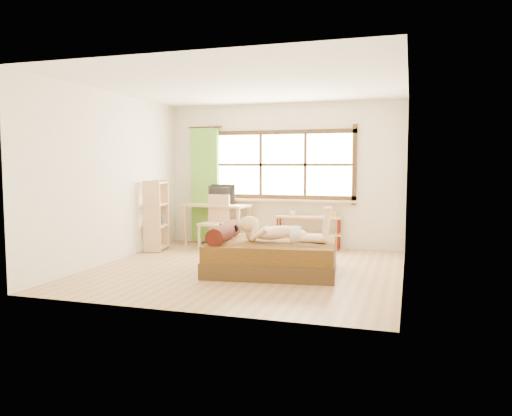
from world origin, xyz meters
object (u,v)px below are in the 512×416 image
(kitten, at_px, (228,231))
(pipe_shelf, at_px, (309,225))
(bed, at_px, (269,255))
(bookshelf, at_px, (156,215))
(chair, at_px, (216,219))
(woman, at_px, (282,223))
(desk, at_px, (217,210))

(kitten, distance_m, pipe_shelf, 2.20)
(bed, height_order, bookshelf, bookshelf)
(chair, distance_m, bookshelf, 1.09)
(chair, bearing_deg, bed, -39.02)
(woman, distance_m, pipe_shelf, 2.20)
(kitten, bearing_deg, woman, -17.01)
(bed, bearing_deg, bookshelf, 147.30)
(bed, distance_m, chair, 2.25)
(kitten, xyz_separation_m, chair, (-0.82, 1.55, -0.01))
(kitten, bearing_deg, chair, 110.53)
(bed, xyz_separation_m, woman, (0.19, -0.04, 0.48))
(bookshelf, bearing_deg, pipe_shelf, 9.42)
(chair, xyz_separation_m, pipe_shelf, (1.65, 0.48, -0.11))
(bookshelf, bearing_deg, desk, 33.77)
(chair, bearing_deg, bookshelf, -144.69)
(desk, height_order, pipe_shelf, desk)
(kitten, bearing_deg, pipe_shelf, 60.28)
(chair, distance_m, pipe_shelf, 1.73)
(kitten, height_order, pipe_shelf, pipe_shelf)
(kitten, distance_m, chair, 1.75)
(bed, height_order, kitten, bed)
(desk, xyz_separation_m, bookshelf, (-0.86, -0.84, -0.05))
(pipe_shelf, xyz_separation_m, bookshelf, (-2.63, -0.96, 0.19))
(woman, height_order, pipe_shelf, woman)
(woman, height_order, kitten, woman)
(kitten, xyz_separation_m, bookshelf, (-1.79, 1.07, 0.08))
(woman, bearing_deg, bed, 159.94)
(desk, bearing_deg, bookshelf, -126.58)
(pipe_shelf, distance_m, bookshelf, 2.80)
(bed, height_order, desk, desk)
(bookshelf, bearing_deg, bed, -36.16)
(woman, height_order, bookshelf, bookshelf)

